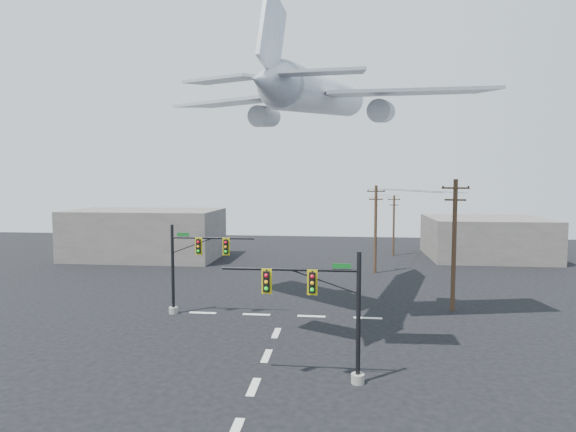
# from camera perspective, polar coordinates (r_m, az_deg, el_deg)

# --- Properties ---
(ground) EXTENTS (120.00, 120.00, 0.00)m
(ground) POSITION_cam_1_polar(r_m,az_deg,el_deg) (24.19, -4.10, -19.56)
(ground) COLOR black
(ground) RESTS_ON ground
(lane_markings) EXTENTS (14.00, 21.20, 0.01)m
(lane_markings) POSITION_cam_1_polar(r_m,az_deg,el_deg) (29.07, -2.13, -15.31)
(lane_markings) COLOR silver
(lane_markings) RESTS_ON ground
(signal_mast_near) EXTENTS (6.93, 0.70, 6.39)m
(signal_mast_near) POSITION_cam_1_polar(r_m,az_deg,el_deg) (23.54, 4.72, -11.26)
(signal_mast_near) COLOR gray
(signal_mast_near) RESTS_ON ground
(signal_mast_far) EXTENTS (6.34, 0.72, 6.53)m
(signal_mast_far) POSITION_cam_1_polar(r_m,az_deg,el_deg) (35.61, -11.55, -5.88)
(signal_mast_far) COLOR gray
(signal_mast_far) RESTS_ON ground
(utility_pole_a) EXTENTS (1.94, 0.56, 9.80)m
(utility_pole_a) POSITION_cam_1_polar(r_m,az_deg,el_deg) (37.61, 19.09, -2.99)
(utility_pole_a) COLOR #422E1C
(utility_pole_a) RESTS_ON ground
(utility_pole_b) EXTENTS (1.85, 0.36, 9.15)m
(utility_pole_b) POSITION_cam_1_polar(r_m,az_deg,el_deg) (50.67, 10.34, -1.34)
(utility_pole_b) COLOR #422E1C
(utility_pole_b) RESTS_ON ground
(utility_pole_c) EXTENTS (1.57, 0.43, 7.72)m
(utility_pole_c) POSITION_cam_1_polar(r_m,az_deg,el_deg) (62.69, 12.42, -0.95)
(utility_pole_c) COLOR #422E1C
(utility_pole_c) RESTS_ON ground
(power_lines) EXTENTS (6.47, 25.70, 1.00)m
(power_lines) POSITION_cam_1_polar(r_m,az_deg,el_deg) (49.48, 12.81, 2.62)
(power_lines) COLOR black
(airliner) EXTENTS (23.59, 25.27, 6.61)m
(airliner) POSITION_cam_1_polar(r_m,az_deg,el_deg) (35.68, 3.99, 14.07)
(airliner) COLOR silver
(building_left) EXTENTS (18.00, 10.00, 6.00)m
(building_left) POSITION_cam_1_polar(r_m,az_deg,el_deg) (61.99, -16.56, -2.06)
(building_left) COLOR slate
(building_left) RESTS_ON ground
(building_right) EXTENTS (14.00, 12.00, 5.00)m
(building_right) POSITION_cam_1_polar(r_m,az_deg,el_deg) (64.70, 22.40, -2.39)
(building_right) COLOR slate
(building_right) RESTS_ON ground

